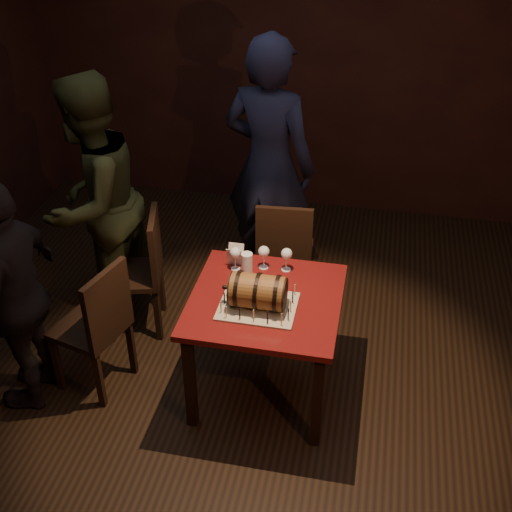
% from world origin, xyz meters
% --- Properties ---
extents(room_shell, '(5.04, 5.04, 2.80)m').
position_xyz_m(room_shell, '(0.00, 0.00, 1.40)').
color(room_shell, black).
rests_on(room_shell, ground).
extents(pub_table, '(0.90, 0.90, 0.75)m').
position_xyz_m(pub_table, '(0.16, -0.09, 0.64)').
color(pub_table, '#4D0C0E').
rests_on(pub_table, ground).
extents(cake_board, '(0.45, 0.35, 0.01)m').
position_xyz_m(cake_board, '(0.13, -0.18, 0.76)').
color(cake_board, '#ACA28B').
rests_on(cake_board, pub_table).
extents(barrel_cake, '(0.38, 0.22, 0.22)m').
position_xyz_m(barrel_cake, '(0.13, -0.18, 0.86)').
color(barrel_cake, brown).
rests_on(barrel_cake, cake_board).
extents(birthday_candles, '(0.40, 0.30, 0.09)m').
position_xyz_m(birthday_candles, '(0.13, -0.18, 0.80)').
color(birthday_candles, '#F9E595').
rests_on(birthday_candles, cake_board).
extents(wine_glass_left, '(0.07, 0.07, 0.16)m').
position_xyz_m(wine_glass_left, '(-0.09, 0.17, 0.87)').
color(wine_glass_left, silver).
rests_on(wine_glass_left, pub_table).
extents(wine_glass_mid, '(0.07, 0.07, 0.16)m').
position_xyz_m(wine_glass_mid, '(0.08, 0.22, 0.87)').
color(wine_glass_mid, silver).
rests_on(wine_glass_mid, pub_table).
extents(wine_glass_right, '(0.07, 0.07, 0.16)m').
position_xyz_m(wine_glass_right, '(0.23, 0.23, 0.87)').
color(wine_glass_right, silver).
rests_on(wine_glass_right, pub_table).
extents(pint_of_ale, '(0.07, 0.07, 0.15)m').
position_xyz_m(pint_of_ale, '(-0.01, 0.14, 0.82)').
color(pint_of_ale, silver).
rests_on(pint_of_ale, pub_table).
extents(menu_card, '(0.10, 0.05, 0.13)m').
position_xyz_m(menu_card, '(-0.10, 0.23, 0.81)').
color(menu_card, white).
rests_on(menu_card, pub_table).
extents(chair_back, '(0.43, 0.43, 0.93)m').
position_xyz_m(chair_back, '(0.13, 0.80, 0.52)').
color(chair_back, black).
rests_on(chair_back, ground).
extents(chair_left_rear, '(0.49, 0.49, 0.93)m').
position_xyz_m(chair_left_rear, '(-0.81, 0.39, 0.52)').
color(chair_left_rear, black).
rests_on(chair_left_rear, ground).
extents(chair_left_front, '(0.49, 0.49, 0.93)m').
position_xyz_m(chair_left_front, '(-0.87, -0.26, 0.52)').
color(chair_left_front, black).
rests_on(chair_left_front, ground).
extents(person_back, '(0.82, 0.64, 1.98)m').
position_xyz_m(person_back, '(-0.07, 1.21, 0.99)').
color(person_back, '#191B32').
rests_on(person_back, ground).
extents(person_left_rear, '(0.88, 1.02, 1.82)m').
position_xyz_m(person_left_rear, '(-1.20, 0.54, 0.91)').
color(person_left_rear, '#363B1D').
rests_on(person_left_rear, ground).
extents(person_left_front, '(0.44, 0.93, 1.55)m').
position_xyz_m(person_left_front, '(-1.29, -0.41, 0.78)').
color(person_left_front, black).
rests_on(person_left_front, ground).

